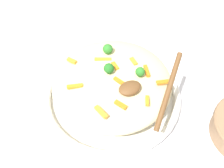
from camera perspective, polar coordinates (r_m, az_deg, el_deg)
ground_plane at (r=0.75m, az=-0.00°, el=-3.61°), size 2.40×2.40×0.00m
serving_bowl at (r=0.73m, az=-0.00°, el=-2.51°), size 0.38×0.38×0.04m
pasta_mound at (r=0.68m, az=-0.00°, el=0.40°), size 0.31×0.31×0.08m
carrot_piece_0 at (r=0.63m, az=-8.19°, el=-0.48°), size 0.04×0.02×0.01m
carrot_piece_1 at (r=0.60m, az=7.74°, el=-3.65°), size 0.02×0.03×0.01m
carrot_piece_2 at (r=0.68m, az=-2.16°, el=5.35°), size 0.04×0.03×0.01m
carrot_piece_3 at (r=0.58m, az=-2.43°, el=-6.16°), size 0.02×0.04×0.01m
carrot_piece_4 at (r=0.62m, az=1.69°, el=0.54°), size 0.02×0.03×0.01m
carrot_piece_5 at (r=0.64m, az=11.37°, el=0.45°), size 0.04×0.02×0.01m
carrot_piece_6 at (r=0.66m, az=7.64°, el=2.86°), size 0.02×0.04×0.01m
carrot_piece_7 at (r=0.66m, az=0.68°, el=3.93°), size 0.01×0.03×0.01m
carrot_piece_8 at (r=0.59m, az=1.92°, el=-4.59°), size 0.02×0.03×0.01m
carrot_piece_9 at (r=0.69m, az=-8.86°, el=5.09°), size 0.02×0.03×0.01m
carrot_piece_10 at (r=0.68m, az=4.76°, el=4.95°), size 0.01×0.03×0.01m
broccoli_floret_0 at (r=0.69m, az=-0.93°, el=7.68°), size 0.03×0.03×0.03m
broccoli_floret_1 at (r=0.63m, az=-0.75°, el=3.52°), size 0.03×0.03×0.03m
broccoli_floret_2 at (r=0.63m, az=6.20°, el=2.66°), size 0.02×0.02×0.03m
serving_spoon at (r=0.59m, az=7.16°, el=-1.07°), size 0.16×0.15×0.08m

